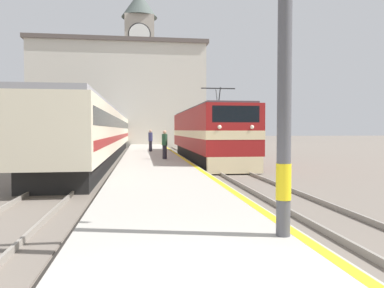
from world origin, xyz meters
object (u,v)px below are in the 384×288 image
passenger_train (109,132)px  second_waiting_passenger (150,140)px  person_on_platform (165,144)px  clock_tower (140,62)px  locomotive_train (206,134)px

passenger_train → second_waiting_passenger: (3.77, -5.49, -0.59)m
person_on_platform → clock_tower: size_ratio=0.07×
locomotive_train → person_on_platform: 4.45m
person_on_platform → clock_tower: 41.76m
passenger_train → clock_tower: (2.90, 26.42, 11.31)m
clock_tower → locomotive_train: bearing=-82.9°
person_on_platform → second_waiting_passenger: (-0.63, 8.08, 0.02)m
passenger_train → person_on_platform: (4.40, -13.57, -0.62)m
locomotive_train → clock_tower: bearing=97.1°
locomotive_train → person_on_platform: (-3.08, -3.16, -0.53)m
person_on_platform → clock_tower: (-1.50, 39.99, 11.93)m
passenger_train → clock_tower: 28.89m
locomotive_train → passenger_train: (-7.48, 10.40, 0.09)m
passenger_train → second_waiting_passenger: passenger_train is taller
locomotive_train → second_waiting_passenger: size_ratio=9.44×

